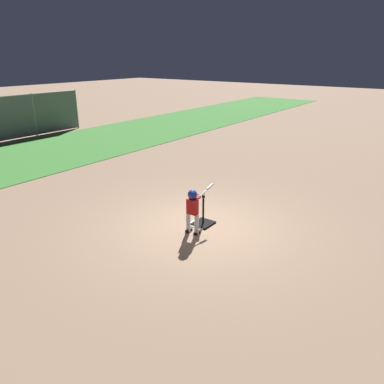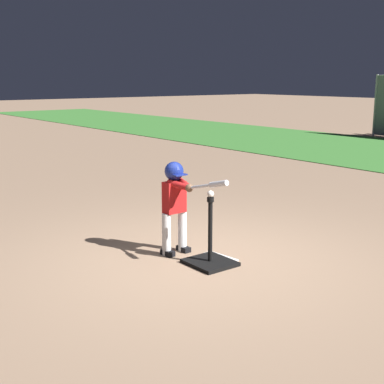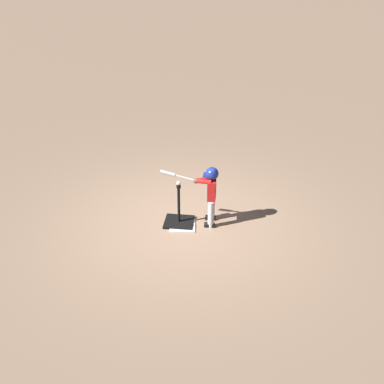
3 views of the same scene
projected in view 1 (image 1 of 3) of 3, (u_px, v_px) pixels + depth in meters
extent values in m
plane|color=#93755B|center=(200.00, 226.00, 9.23)|extent=(90.00, 90.00, 0.00)
cylinder|color=#9E9EA3|center=(34.00, 115.00, 19.15)|extent=(0.08, 0.08, 2.14)
cylinder|color=#9E9EA3|center=(77.00, 109.00, 21.15)|extent=(0.08, 0.08, 2.14)
cube|color=white|center=(199.00, 224.00, 9.30)|extent=(0.49, 0.49, 0.02)
cube|color=black|center=(203.00, 223.00, 9.31)|extent=(0.51, 0.46, 0.04)
cylinder|color=black|center=(203.00, 210.00, 9.19)|extent=(0.05, 0.05, 0.67)
cylinder|color=black|center=(203.00, 197.00, 9.07)|extent=(0.08, 0.08, 0.05)
cylinder|color=silver|center=(188.00, 222.00, 8.83)|extent=(0.11, 0.11, 0.49)
cube|color=black|center=(189.00, 230.00, 8.92)|extent=(0.18, 0.10, 0.06)
cylinder|color=silver|center=(197.00, 225.00, 8.71)|extent=(0.11, 0.11, 0.49)
cube|color=black|center=(197.00, 233.00, 8.80)|extent=(0.18, 0.10, 0.06)
cube|color=red|center=(192.00, 207.00, 8.62)|extent=(0.15, 0.26, 0.36)
sphere|color=brown|center=(192.00, 195.00, 8.52)|extent=(0.19, 0.19, 0.19)
sphere|color=navy|center=(192.00, 194.00, 8.52)|extent=(0.22, 0.22, 0.22)
cube|color=navy|center=(195.00, 194.00, 8.60)|extent=(0.12, 0.17, 0.01)
cylinder|color=red|center=(194.00, 198.00, 8.69)|extent=(0.30, 0.15, 0.11)
cylinder|color=red|center=(197.00, 199.00, 8.65)|extent=(0.30, 0.16, 0.11)
sphere|color=brown|center=(199.00, 197.00, 8.78)|extent=(0.09, 0.09, 0.09)
cylinder|color=silver|center=(206.00, 191.00, 8.98)|extent=(0.59, 0.05, 0.18)
cylinder|color=silver|center=(210.00, 187.00, 9.11)|extent=(0.26, 0.07, 0.12)
cylinder|color=black|center=(199.00, 198.00, 8.77)|extent=(0.03, 0.05, 0.05)
sphere|color=white|center=(203.00, 194.00, 9.04)|extent=(0.07, 0.07, 0.07)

